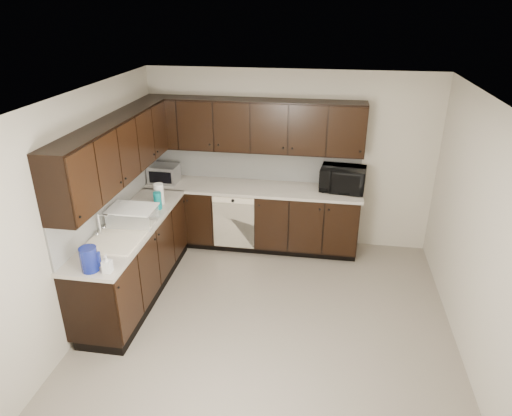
{
  "coord_description": "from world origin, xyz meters",
  "views": [
    {
      "loc": [
        0.51,
        -4.14,
        3.31
      ],
      "look_at": [
        -0.25,
        0.6,
        1.12
      ],
      "focal_mm": 32.0,
      "sensor_mm": 36.0,
      "label": 1
    }
  ],
  "objects_px": {
    "toaster_oven": "(164,174)",
    "blue_pitcher": "(89,259)",
    "microwave": "(343,179)",
    "sink": "(120,242)",
    "storage_bin": "(133,216)"
  },
  "relations": [
    {
      "from": "microwave",
      "to": "blue_pitcher",
      "type": "distance_m",
      "value": 3.43
    },
    {
      "from": "microwave",
      "to": "blue_pitcher",
      "type": "relative_size",
      "value": 2.39
    },
    {
      "from": "microwave",
      "to": "storage_bin",
      "type": "bearing_deg",
      "value": -142.79
    },
    {
      "from": "sink",
      "to": "microwave",
      "type": "height_order",
      "value": "microwave"
    },
    {
      "from": "toaster_oven",
      "to": "blue_pitcher",
      "type": "height_order",
      "value": "toaster_oven"
    },
    {
      "from": "sink",
      "to": "blue_pitcher",
      "type": "relative_size",
      "value": 3.3
    },
    {
      "from": "blue_pitcher",
      "to": "sink",
      "type": "bearing_deg",
      "value": 100.06
    },
    {
      "from": "sink",
      "to": "toaster_oven",
      "type": "distance_m",
      "value": 1.69
    },
    {
      "from": "microwave",
      "to": "toaster_oven",
      "type": "bearing_deg",
      "value": -171.53
    },
    {
      "from": "microwave",
      "to": "storage_bin",
      "type": "distance_m",
      "value": 2.8
    },
    {
      "from": "sink",
      "to": "toaster_oven",
      "type": "height_order",
      "value": "sink"
    },
    {
      "from": "sink",
      "to": "storage_bin",
      "type": "xyz_separation_m",
      "value": [
        0.03,
        0.33,
        0.16
      ]
    },
    {
      "from": "microwave",
      "to": "toaster_oven",
      "type": "relative_size",
      "value": 1.49
    },
    {
      "from": "microwave",
      "to": "storage_bin",
      "type": "height_order",
      "value": "microwave"
    },
    {
      "from": "blue_pitcher",
      "to": "storage_bin",
      "type": "bearing_deg",
      "value": 97.78
    }
  ]
}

